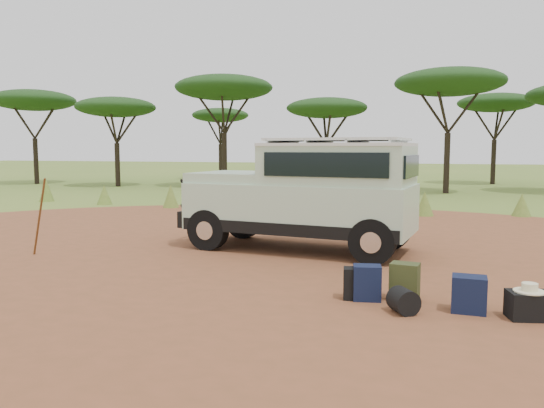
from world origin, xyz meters
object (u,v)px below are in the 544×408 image
(safari_vehicle, at_px, (307,197))
(walking_staff, at_px, (39,217))
(backpack_olive, at_px, (405,282))
(hard_case, at_px, (529,306))
(backpack_black, at_px, (355,284))
(duffel_navy, at_px, (469,294))
(backpack_navy, at_px, (367,283))

(safari_vehicle, distance_m, walking_staff, 5.47)
(backpack_olive, xyz_separation_m, hard_case, (1.56, -0.42, -0.09))
(walking_staff, bearing_deg, backpack_olive, -73.67)
(backpack_black, xyz_separation_m, backpack_olive, (0.69, 0.13, 0.04))
(walking_staff, relative_size, hard_case, 3.37)
(safari_vehicle, height_order, backpack_black, safari_vehicle)
(walking_staff, bearing_deg, duffel_navy, -75.01)
(walking_staff, relative_size, duffel_navy, 3.46)
(walking_staff, relative_size, backpack_black, 3.69)
(walking_staff, bearing_deg, hard_case, -74.72)
(walking_staff, bearing_deg, backpack_black, -75.76)
(duffel_navy, bearing_deg, backpack_black, 176.08)
(safari_vehicle, xyz_separation_m, backpack_black, (1.47, -3.48, -0.92))
(walking_staff, distance_m, backpack_navy, 6.81)
(duffel_navy, distance_m, hard_case, 0.72)
(walking_staff, bearing_deg, backpack_navy, -75.49)
(duffel_navy, xyz_separation_m, hard_case, (0.71, -0.09, -0.07))
(walking_staff, distance_m, backpack_olive, 7.30)
(safari_vehicle, height_order, hard_case, safari_vehicle)
(safari_vehicle, xyz_separation_m, walking_staff, (-5.02, -2.16, -0.35))
(backpack_olive, distance_m, hard_case, 1.61)
(walking_staff, height_order, hard_case, walking_staff)
(backpack_black, xyz_separation_m, backpack_navy, (0.17, -0.00, 0.02))
(backpack_navy, xyz_separation_m, hard_case, (2.07, -0.29, -0.08))
(walking_staff, distance_m, duffel_navy, 8.18)
(backpack_olive, bearing_deg, hard_case, -6.24)
(duffel_navy, bearing_deg, hard_case, -3.59)
(safari_vehicle, relative_size, walking_staff, 2.99)
(backpack_black, height_order, hard_case, backpack_black)
(backpack_black, xyz_separation_m, hard_case, (2.24, -0.29, -0.05))
(backpack_navy, distance_m, duffel_navy, 1.38)
(safari_vehicle, bearing_deg, duffel_navy, -42.96)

